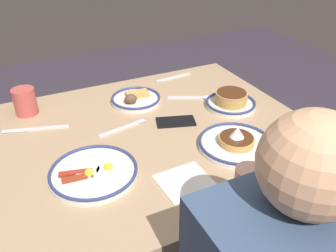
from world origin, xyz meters
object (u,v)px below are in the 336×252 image
object	(u,v)px
coffee_mug	(25,101)
fork_near	(173,78)
plate_center_pancakes	(94,172)
cell_phone	(176,122)
plate_far_side	(231,101)
paper_napkin	(185,182)
plate_near_main	(135,99)
butter_knife	(36,129)
plate_far_companion	(236,143)
fork_far	(123,128)
tea_spoon	(195,97)

from	to	relation	value
coffee_mug	fork_near	size ratio (longest dim) A/B	0.63
plate_center_pancakes	cell_phone	distance (m)	0.40
plate_far_side	paper_napkin	xyz separation A→B (m)	(0.39, 0.33, -0.02)
plate_near_main	coffee_mug	xyz separation A→B (m)	(0.42, -0.10, 0.04)
cell_phone	butter_knife	world-z (taller)	cell_phone
plate_far_companion	fork_near	bearing A→B (deg)	-96.25
fork_far	cell_phone	bearing A→B (deg)	166.72
tea_spoon	butter_knife	bearing A→B (deg)	-3.08
coffee_mug	paper_napkin	xyz separation A→B (m)	(-0.36, 0.64, -0.05)
coffee_mug	fork_near	bearing A→B (deg)	-175.57
cell_phone	fork_near	distance (m)	0.41
cell_phone	coffee_mug	bearing A→B (deg)	-14.91
plate_far_side	butter_knife	bearing A→B (deg)	-12.29
plate_center_pancakes	coffee_mug	xyz separation A→B (m)	(0.13, -0.49, 0.04)
plate_far_side	fork_near	world-z (taller)	plate_far_side
butter_knife	plate_far_companion	bearing A→B (deg)	145.23
plate_far_companion	butter_knife	distance (m)	0.72
plate_near_main	plate_center_pancakes	distance (m)	0.48
plate_near_main	paper_napkin	bearing A→B (deg)	84.33
cell_phone	fork_far	world-z (taller)	cell_phone
plate_near_main	plate_far_side	size ratio (longest dim) A/B	1.02
tea_spoon	plate_center_pancakes	bearing A→B (deg)	30.65
paper_napkin	fork_near	world-z (taller)	fork_near
cell_phone	plate_center_pancakes	bearing A→B (deg)	43.39
cell_phone	fork_near	world-z (taller)	cell_phone
cell_phone	tea_spoon	world-z (taller)	tea_spoon
plate_far_side	tea_spoon	xyz separation A→B (m)	(0.09, -0.13, -0.02)
fork_near	cell_phone	bearing A→B (deg)	64.89
plate_far_side	coffee_mug	size ratio (longest dim) A/B	1.70
fork_near	tea_spoon	distance (m)	0.23
coffee_mug	butter_knife	size ratio (longest dim) A/B	0.52
plate_near_main	tea_spoon	xyz separation A→B (m)	(-0.24, 0.08, -0.01)
plate_far_companion	paper_napkin	bearing A→B (deg)	19.81
coffee_mug	butter_knife	world-z (taller)	coffee_mug
plate_near_main	cell_phone	world-z (taller)	plate_near_main
plate_far_side	coffee_mug	world-z (taller)	coffee_mug
cell_phone	fork_near	size ratio (longest dim) A/B	0.76
plate_near_main	plate_far_companion	size ratio (longest dim) A/B	0.81
plate_center_pancakes	plate_far_side	size ratio (longest dim) A/B	1.31
cell_phone	butter_knife	bearing A→B (deg)	-2.10
coffee_mug	plate_far_side	bearing A→B (deg)	157.94
coffee_mug	tea_spoon	xyz separation A→B (m)	(-0.66, 0.18, -0.05)
plate_far_companion	tea_spoon	world-z (taller)	plate_far_companion
plate_near_main	plate_far_side	world-z (taller)	plate_far_side
plate_near_main	butter_knife	world-z (taller)	plate_near_main
plate_far_companion	fork_far	bearing A→B (deg)	-42.55
fork_far	butter_knife	size ratio (longest dim) A/B	0.84
plate_center_pancakes	paper_napkin	bearing A→B (deg)	147.53
coffee_mug	plate_near_main	bearing A→B (deg)	166.18
plate_center_pancakes	plate_far_companion	world-z (taller)	plate_far_companion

